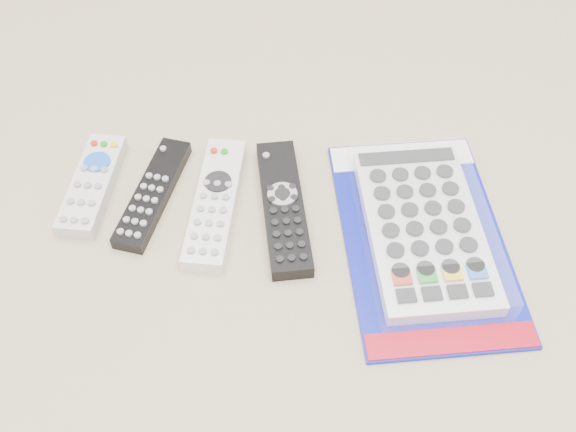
{
  "coord_description": "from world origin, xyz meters",
  "views": [
    {
      "loc": [
        0.07,
        -0.47,
        0.62
      ],
      "look_at": [
        0.04,
        0.0,
        0.01
      ],
      "focal_mm": 40.0,
      "sensor_mm": 36.0,
      "label": 1
    }
  ],
  "objects_px": {
    "remote_large_black": "(283,207)",
    "jumbo_remote_packaged": "(424,227)",
    "remote_slim_black": "(153,193)",
    "remote_silver_dvd": "(215,202)",
    "remote_small_grey": "(92,185)"
  },
  "relations": [
    {
      "from": "remote_slim_black",
      "to": "remote_silver_dvd",
      "type": "relative_size",
      "value": 0.89
    },
    {
      "from": "remote_slim_black",
      "to": "remote_silver_dvd",
      "type": "xyz_separation_m",
      "value": [
        0.08,
        -0.01,
        0.0
      ]
    },
    {
      "from": "jumbo_remote_packaged",
      "to": "remote_slim_black",
      "type": "bearing_deg",
      "value": 164.66
    },
    {
      "from": "remote_small_grey",
      "to": "remote_large_black",
      "type": "height_order",
      "value": "remote_small_grey"
    },
    {
      "from": "remote_large_black",
      "to": "remote_small_grey",
      "type": "bearing_deg",
      "value": 165.0
    },
    {
      "from": "remote_large_black",
      "to": "jumbo_remote_packaged",
      "type": "distance_m",
      "value": 0.17
    },
    {
      "from": "remote_slim_black",
      "to": "remote_large_black",
      "type": "xyz_separation_m",
      "value": [
        0.16,
        -0.01,
        0.0
      ]
    },
    {
      "from": "remote_large_black",
      "to": "jumbo_remote_packaged",
      "type": "bearing_deg",
      "value": -19.1
    },
    {
      "from": "remote_slim_black",
      "to": "remote_large_black",
      "type": "bearing_deg",
      "value": 6.41
    },
    {
      "from": "remote_small_grey",
      "to": "jumbo_remote_packaged",
      "type": "height_order",
      "value": "jumbo_remote_packaged"
    },
    {
      "from": "remote_silver_dvd",
      "to": "remote_large_black",
      "type": "bearing_deg",
      "value": 0.74
    },
    {
      "from": "remote_large_black",
      "to": "remote_silver_dvd",
      "type": "bearing_deg",
      "value": 168.54
    },
    {
      "from": "jumbo_remote_packaged",
      "to": "remote_large_black",
      "type": "bearing_deg",
      "value": 162.36
    },
    {
      "from": "remote_large_black",
      "to": "jumbo_remote_packaged",
      "type": "relative_size",
      "value": 0.62
    },
    {
      "from": "remote_large_black",
      "to": "jumbo_remote_packaged",
      "type": "xyz_separation_m",
      "value": [
        0.17,
        -0.03,
        0.01
      ]
    }
  ]
}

